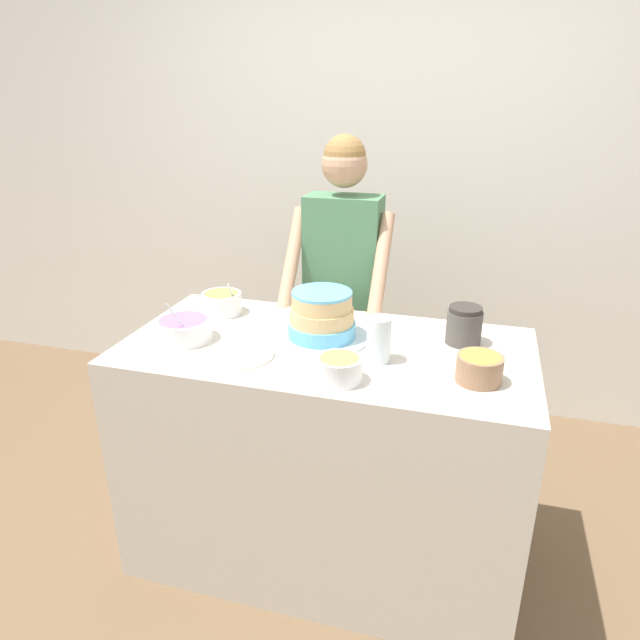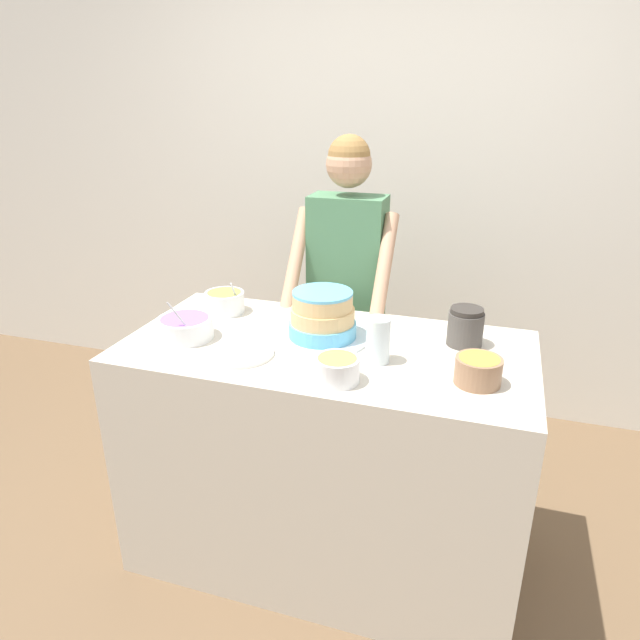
{
  "view_description": "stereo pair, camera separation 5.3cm",
  "coord_description": "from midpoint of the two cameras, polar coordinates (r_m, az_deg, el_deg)",
  "views": [
    {
      "loc": [
        0.49,
        -1.41,
        1.75
      ],
      "look_at": [
        -0.01,
        0.33,
        1.02
      ],
      "focal_mm": 32.0,
      "sensor_mm": 36.0,
      "label": 1
    },
    {
      "loc": [
        0.54,
        -1.4,
        1.75
      ],
      "look_at": [
        -0.01,
        0.33,
        1.02
      ],
      "focal_mm": 32.0,
      "sensor_mm": 36.0,
      "label": 2
    }
  ],
  "objects": [
    {
      "name": "ground_plane",
      "position": [
        2.3,
        -1.72,
        -27.62
      ],
      "size": [
        14.0,
        14.0,
        0.0
      ],
      "primitive_type": "plane",
      "color": "brown"
    },
    {
      "name": "wall_back",
      "position": [
        3.21,
        8.62,
        13.63
      ],
      "size": [
        10.0,
        0.05,
        2.6
      ],
      "color": "silver",
      "rests_on": "ground_plane"
    },
    {
      "name": "counter",
      "position": [
        2.25,
        1.29,
        -13.21
      ],
      "size": [
        1.44,
        0.72,
        0.91
      ],
      "color": "beige",
      "rests_on": "ground_plane"
    },
    {
      "name": "person_baker",
      "position": [
        2.54,
        3.25,
        4.32
      ],
      "size": [
        0.44,
        0.43,
        1.59
      ],
      "color": "#2D2D38",
      "rests_on": "ground_plane"
    },
    {
      "name": "cake",
      "position": [
        2.04,
        0.99,
        0.21
      ],
      "size": [
        0.34,
        0.34,
        0.18
      ],
      "color": "silver",
      "rests_on": "counter"
    },
    {
      "name": "frosting_bowl_purple",
      "position": [
        2.11,
        -12.62,
        -0.69
      ],
      "size": [
        0.2,
        0.2,
        0.17
      ],
      "color": "white",
      "rests_on": "counter"
    },
    {
      "name": "frosting_bowl_yellow",
      "position": [
        1.76,
        2.58,
        -4.86
      ],
      "size": [
        0.14,
        0.14,
        0.08
      ],
      "color": "white",
      "rests_on": "counter"
    },
    {
      "name": "frosting_bowl_olive",
      "position": [
        2.33,
        -8.86,
        1.87
      ],
      "size": [
        0.16,
        0.16,
        0.14
      ],
      "color": "white",
      "rests_on": "counter"
    },
    {
      "name": "frosting_bowl_orange",
      "position": [
        1.81,
        16.35,
        -4.8
      ],
      "size": [
        0.14,
        0.14,
        0.09
      ],
      "color": "#936B4C",
      "rests_on": "counter"
    },
    {
      "name": "drinking_glass",
      "position": [
        1.88,
        6.63,
        -2.02
      ],
      "size": [
        0.08,
        0.08,
        0.15
      ],
      "color": "silver",
      "rests_on": "counter"
    },
    {
      "name": "ceramic_plate",
      "position": [
        1.96,
        -7.27,
        -3.3
      ],
      "size": [
        0.23,
        0.23,
        0.01
      ],
      "color": "white",
      "rests_on": "counter"
    },
    {
      "name": "stoneware_jar",
      "position": [
        2.07,
        15.05,
        -0.68
      ],
      "size": [
        0.12,
        0.12,
        0.14
      ],
      "color": "#4C4742",
      "rests_on": "counter"
    }
  ]
}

